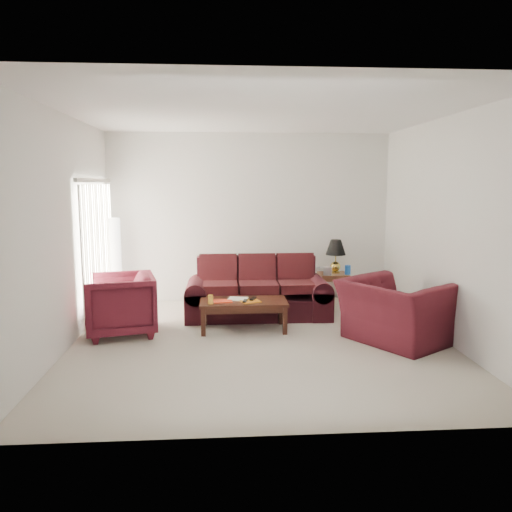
{
  "coord_description": "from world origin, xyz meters",
  "views": [
    {
      "loc": [
        -0.51,
        -6.44,
        2.12
      ],
      "look_at": [
        0.0,
        0.85,
        1.05
      ],
      "focal_mm": 35.0,
      "sensor_mm": 36.0,
      "label": 1
    }
  ],
  "objects_px": {
    "end_table": "(333,288)",
    "armchair_right": "(396,312)",
    "armchair_left": "(120,304)",
    "floor_lamp": "(115,263)",
    "coffee_table": "(244,315)",
    "sofa": "(258,288)"
  },
  "relations": [
    {
      "from": "armchair_left",
      "to": "coffee_table",
      "type": "bearing_deg",
      "value": 80.1
    },
    {
      "from": "armchair_left",
      "to": "armchair_right",
      "type": "bearing_deg",
      "value": 67.78
    },
    {
      "from": "sofa",
      "to": "armchair_right",
      "type": "bearing_deg",
      "value": -35.97
    },
    {
      "from": "end_table",
      "to": "armchair_left",
      "type": "xyz_separation_m",
      "value": [
        -3.4,
        -1.61,
        0.16
      ]
    },
    {
      "from": "floor_lamp",
      "to": "armchair_right",
      "type": "distance_m",
      "value": 4.68
    },
    {
      "from": "armchair_left",
      "to": "armchair_right",
      "type": "height_order",
      "value": "armchair_left"
    },
    {
      "from": "end_table",
      "to": "floor_lamp",
      "type": "height_order",
      "value": "floor_lamp"
    },
    {
      "from": "sofa",
      "to": "armchair_left",
      "type": "xyz_separation_m",
      "value": [
        -2.0,
        -0.81,
        -0.03
      ]
    },
    {
      "from": "floor_lamp",
      "to": "coffee_table",
      "type": "distance_m",
      "value": 2.65
    },
    {
      "from": "end_table",
      "to": "armchair_left",
      "type": "distance_m",
      "value": 3.76
    },
    {
      "from": "armchair_right",
      "to": "floor_lamp",
      "type": "bearing_deg",
      "value": 28.64
    },
    {
      "from": "sofa",
      "to": "armchair_left",
      "type": "bearing_deg",
      "value": -155.03
    },
    {
      "from": "armchair_left",
      "to": "armchair_right",
      "type": "distance_m",
      "value": 3.8
    },
    {
      "from": "armchair_right",
      "to": "coffee_table",
      "type": "distance_m",
      "value": 2.13
    },
    {
      "from": "armchair_right",
      "to": "coffee_table",
      "type": "height_order",
      "value": "armchair_right"
    },
    {
      "from": "sofa",
      "to": "coffee_table",
      "type": "distance_m",
      "value": 0.8
    },
    {
      "from": "armchair_left",
      "to": "sofa",
      "type": "bearing_deg",
      "value": 98.92
    },
    {
      "from": "end_table",
      "to": "coffee_table",
      "type": "distance_m",
      "value": 2.25
    },
    {
      "from": "end_table",
      "to": "armchair_right",
      "type": "relative_size",
      "value": 0.42
    },
    {
      "from": "armchair_left",
      "to": "armchair_right",
      "type": "relative_size",
      "value": 0.74
    },
    {
      "from": "coffee_table",
      "to": "floor_lamp",
      "type": "bearing_deg",
      "value": 162.21
    },
    {
      "from": "armchair_left",
      "to": "floor_lamp",
      "type": "bearing_deg",
      "value": -179.44
    }
  ]
}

